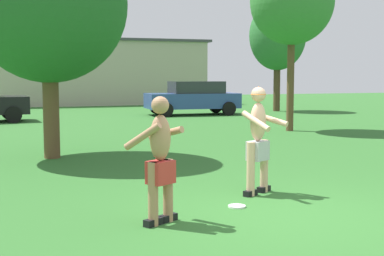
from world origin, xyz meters
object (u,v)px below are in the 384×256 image
(player_in_red, at_px, (160,158))
(tree_left_field, at_px, (48,4))
(player_with_cap, at_px, (258,135))
(tree_behind_players, at_px, (278,36))
(frisbee, at_px, (237,206))
(car_blue_near_post, at_px, (193,97))
(tree_right_field, at_px, (292,1))

(player_in_red, xyz_separation_m, tree_left_field, (-0.90, 6.00, 2.61))
(player_with_cap, relative_size, tree_behind_players, 0.30)
(frisbee, distance_m, car_blue_near_post, 17.66)
(player_with_cap, height_order, tree_left_field, tree_left_field)
(frisbee, bearing_deg, tree_right_field, 56.78)
(car_blue_near_post, relative_size, tree_left_field, 0.83)
(tree_left_field, bearing_deg, player_in_red, -81.51)
(tree_right_field, bearing_deg, tree_left_field, -156.74)
(player_with_cap, bearing_deg, car_blue_near_post, 74.46)
(frisbee, distance_m, tree_left_field, 6.89)
(car_blue_near_post, xyz_separation_m, tree_behind_players, (4.93, 1.00, 3.05))
(car_blue_near_post, distance_m, tree_behind_players, 5.88)
(car_blue_near_post, bearing_deg, player_in_red, -110.36)
(player_with_cap, distance_m, car_blue_near_post, 16.80)
(tree_left_field, relative_size, tree_right_field, 0.90)
(frisbee, bearing_deg, player_with_cap, 45.99)
(frisbee, bearing_deg, tree_behind_players, 60.55)
(tree_left_field, xyz_separation_m, tree_right_field, (8.07, 3.47, 0.85))
(player_in_red, xyz_separation_m, tree_behind_players, (11.35, 18.32, 3.02))
(frisbee, bearing_deg, car_blue_near_post, 72.99)
(player_with_cap, distance_m, frisbee, 1.33)
(car_blue_near_post, xyz_separation_m, tree_right_field, (0.75, -7.84, 3.48))
(player_with_cap, xyz_separation_m, tree_behind_players, (9.43, 17.18, 2.93))
(player_with_cap, height_order, tree_behind_players, tree_behind_players)
(frisbee, distance_m, tree_right_field, 11.61)
(tree_behind_players, bearing_deg, tree_right_field, -115.29)
(tree_right_field, height_order, tree_behind_players, tree_right_field)
(player_in_red, height_order, tree_behind_players, tree_behind_players)
(tree_behind_players, bearing_deg, car_blue_near_post, -168.51)
(player_in_red, relative_size, tree_behind_players, 0.29)
(frisbee, distance_m, tree_behind_players, 20.88)
(tree_left_field, bearing_deg, frisbee, -68.74)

